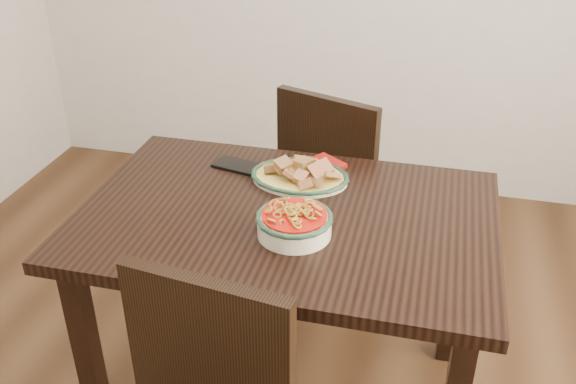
% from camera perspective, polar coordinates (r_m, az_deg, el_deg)
% --- Properties ---
extents(dining_table, '(1.23, 0.82, 0.75)m').
position_cam_1_polar(dining_table, '(1.94, -0.14, -4.28)').
color(dining_table, black).
rests_on(dining_table, ground).
extents(chair_far, '(0.54, 0.54, 0.89)m').
position_cam_1_polar(chair_far, '(2.60, 4.49, 1.07)').
color(chair_far, black).
rests_on(chair_far, ground).
extents(fish_plate, '(0.31, 0.24, 0.11)m').
position_cam_1_polar(fish_plate, '(2.05, 1.05, 2.16)').
color(fish_plate, beige).
rests_on(fish_plate, dining_table).
extents(noodle_bowl, '(0.22, 0.22, 0.08)m').
position_cam_1_polar(noodle_bowl, '(1.77, 0.57, -2.60)').
color(noodle_bowl, white).
rests_on(noodle_bowl, dining_table).
extents(smartphone, '(0.17, 0.12, 0.01)m').
position_cam_1_polar(smartphone, '(2.15, -4.51, 2.35)').
color(smartphone, black).
rests_on(smartphone, dining_table).
extents(napkin, '(0.15, 0.15, 0.01)m').
position_cam_1_polar(napkin, '(2.16, 3.29, 2.52)').
color(napkin, maroon).
rests_on(napkin, dining_table).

